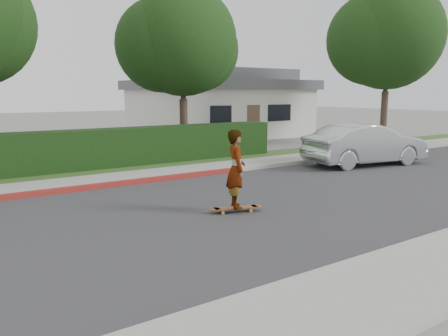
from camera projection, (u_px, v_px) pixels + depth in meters
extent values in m
plane|color=slate|center=(296.00, 198.00, 11.79)|extent=(120.00, 120.00, 0.00)
cube|color=#2D2D30|center=(296.00, 197.00, 11.79)|extent=(60.00, 8.00, 0.01)
cube|color=#9E9E99|center=(444.00, 236.00, 8.42)|extent=(60.00, 0.20, 0.15)
cube|color=#9E9E99|center=(214.00, 172.00, 15.13)|extent=(60.00, 0.20, 0.15)
cube|color=maroon|center=(66.00, 190.00, 12.38)|extent=(12.00, 0.21, 0.15)
cube|color=gray|center=(201.00, 169.00, 15.87)|extent=(60.00, 1.60, 0.12)
cube|color=#2D4C1E|center=(180.00, 164.00, 17.18)|extent=(60.00, 1.60, 0.10)
cube|color=black|center=(99.00, 150.00, 15.90)|extent=(15.00, 1.00, 1.50)
cylinder|color=#33261C|center=(184.00, 127.00, 19.76)|extent=(0.36, 0.36, 2.52)
cylinder|color=#33261C|center=(183.00, 85.00, 19.44)|extent=(0.24, 0.24, 2.10)
sphere|color=black|center=(182.00, 41.00, 19.12)|extent=(4.80, 4.80, 4.80)
sphere|color=black|center=(162.00, 45.00, 19.04)|extent=(4.08, 4.08, 4.08)
sphere|color=black|center=(197.00, 50.00, 19.91)|extent=(3.84, 3.84, 3.84)
cylinder|color=#33261C|center=(384.00, 118.00, 23.74)|extent=(0.36, 0.36, 2.88)
cylinder|color=#33261C|center=(386.00, 78.00, 23.37)|extent=(0.24, 0.24, 2.40)
sphere|color=black|center=(389.00, 36.00, 23.00)|extent=(5.60, 5.60, 5.60)
sphere|color=black|center=(372.00, 40.00, 22.92)|extent=(4.76, 4.76, 4.76)
sphere|color=black|center=(394.00, 43.00, 23.80)|extent=(4.48, 4.48, 4.48)
cube|color=beige|center=(219.00, 113.00, 29.02)|extent=(10.00, 8.00, 3.00)
cube|color=#4C4C51|center=(219.00, 85.00, 28.71)|extent=(10.60, 8.60, 0.60)
cube|color=#4C4C51|center=(219.00, 76.00, 28.61)|extent=(8.40, 6.40, 0.80)
cube|color=black|center=(221.00, 115.00, 24.34)|extent=(1.40, 0.06, 1.00)
cube|color=black|center=(279.00, 113.00, 26.70)|extent=(1.80, 0.06, 1.00)
cube|color=brown|center=(253.00, 123.00, 25.70)|extent=(0.90, 0.06, 2.10)
cylinder|color=#B48F31|center=(223.00, 213.00, 10.13)|extent=(0.08, 0.06, 0.07)
cylinder|color=#B48F31|center=(221.00, 211.00, 10.32)|extent=(0.08, 0.06, 0.07)
cylinder|color=#B48F31|center=(251.00, 211.00, 10.31)|extent=(0.08, 0.06, 0.07)
cylinder|color=#B48F31|center=(248.00, 209.00, 10.50)|extent=(0.08, 0.06, 0.07)
cube|color=silver|center=(222.00, 210.00, 10.22)|extent=(0.12, 0.21, 0.03)
cube|color=silver|center=(250.00, 208.00, 10.40)|extent=(0.12, 0.21, 0.03)
cube|color=brown|center=(236.00, 208.00, 10.30)|extent=(1.05, 0.57, 0.02)
cylinder|color=brown|center=(215.00, 209.00, 10.17)|extent=(0.32, 0.32, 0.02)
cylinder|color=brown|center=(256.00, 206.00, 10.44)|extent=(0.32, 0.32, 0.02)
imported|color=white|center=(236.00, 169.00, 10.14)|extent=(0.66, 0.79, 1.84)
imported|color=#B8BCC0|center=(365.00, 144.00, 17.00)|extent=(5.16, 2.55, 1.63)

